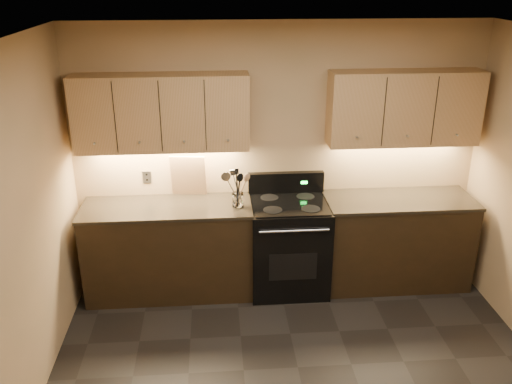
# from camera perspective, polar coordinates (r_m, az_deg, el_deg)

# --- Properties ---
(ceiling) EXTENTS (4.00, 4.00, 0.00)m
(ceiling) POSITION_cam_1_polar(r_m,az_deg,el_deg) (3.16, 7.11, 14.68)
(ceiling) COLOR silver
(ceiling) RESTS_ON wall_back
(wall_back) EXTENTS (4.00, 0.04, 2.60)m
(wall_back) POSITION_cam_1_polar(r_m,az_deg,el_deg) (5.38, 2.33, 3.79)
(wall_back) COLOR tan
(wall_back) RESTS_ON ground
(counter_left) EXTENTS (1.62, 0.62, 0.93)m
(counter_left) POSITION_cam_1_polar(r_m,az_deg,el_deg) (5.42, -9.11, -5.96)
(counter_left) COLOR black
(counter_left) RESTS_ON ground
(counter_right) EXTENTS (1.46, 0.62, 0.93)m
(counter_right) POSITION_cam_1_polar(r_m,az_deg,el_deg) (5.70, 14.47, -4.97)
(counter_right) COLOR black
(counter_right) RESTS_ON ground
(stove) EXTENTS (0.76, 0.68, 1.14)m
(stove) POSITION_cam_1_polar(r_m,az_deg,el_deg) (5.43, 3.43, -5.52)
(stove) COLOR black
(stove) RESTS_ON ground
(upper_cab_left) EXTENTS (1.60, 0.30, 0.70)m
(upper_cab_left) POSITION_cam_1_polar(r_m,az_deg,el_deg) (5.09, -9.91, 8.23)
(upper_cab_left) COLOR tan
(upper_cab_left) RESTS_ON wall_back
(upper_cab_right) EXTENTS (1.44, 0.30, 0.70)m
(upper_cab_right) POSITION_cam_1_polar(r_m,az_deg,el_deg) (5.38, 15.34, 8.53)
(upper_cab_right) COLOR tan
(upper_cab_right) RESTS_ON wall_back
(outlet_plate) EXTENTS (0.08, 0.01, 0.12)m
(outlet_plate) POSITION_cam_1_polar(r_m,az_deg,el_deg) (5.44, -11.41, 1.55)
(outlet_plate) COLOR #B2B5BA
(outlet_plate) RESTS_ON wall_back
(utensil_crock) EXTENTS (0.14, 0.14, 0.13)m
(utensil_crock) POSITION_cam_1_polar(r_m,az_deg,el_deg) (5.13, -1.92, -0.86)
(utensil_crock) COLOR white
(utensil_crock) RESTS_ON counter_left
(cutting_board) EXTENTS (0.35, 0.15, 0.43)m
(cutting_board) POSITION_cam_1_polar(r_m,az_deg,el_deg) (5.35, -7.13, 1.73)
(cutting_board) COLOR tan
(cutting_board) RESTS_ON counter_left
(wooden_spoon) EXTENTS (0.17, 0.07, 0.32)m
(wooden_spoon) POSITION_cam_1_polar(r_m,az_deg,el_deg) (5.08, -2.15, 0.31)
(wooden_spoon) COLOR tan
(wooden_spoon) RESTS_ON utensil_crock
(black_spoon) EXTENTS (0.10, 0.11, 0.33)m
(black_spoon) POSITION_cam_1_polar(r_m,az_deg,el_deg) (5.10, -2.07, 0.37)
(black_spoon) COLOR black
(black_spoon) RESTS_ON utensil_crock
(black_turner) EXTENTS (0.11, 0.14, 0.38)m
(black_turner) POSITION_cam_1_polar(r_m,az_deg,el_deg) (5.05, -1.95, 0.48)
(black_turner) COLOR black
(black_turner) RESTS_ON utensil_crock
(steel_spatula) EXTENTS (0.19, 0.12, 0.39)m
(steel_spatula) POSITION_cam_1_polar(r_m,az_deg,el_deg) (5.08, -1.57, 0.66)
(steel_spatula) COLOR silver
(steel_spatula) RESTS_ON utensil_crock
(steel_skimmer) EXTENTS (0.23, 0.10, 0.35)m
(steel_skimmer) POSITION_cam_1_polar(r_m,az_deg,el_deg) (5.07, -1.69, 0.39)
(steel_skimmer) COLOR silver
(steel_skimmer) RESTS_ON utensil_crock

